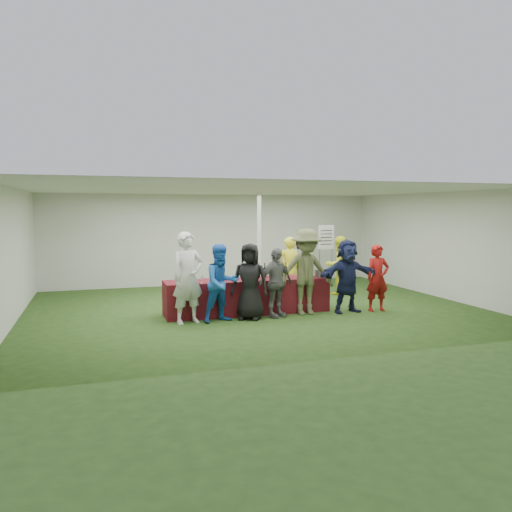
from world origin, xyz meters
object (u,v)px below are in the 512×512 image
object	(u,v)px
dump_bucket	(319,273)
customer_5	(347,276)
serving_table	(247,296)
staff_back	(339,265)
customer_0	(188,278)
staff_pourer	(289,268)
customer_1	(222,283)
wine_list_sign	(326,242)
customer_4	(306,272)
customer_2	(250,281)
customer_6	(378,278)
customer_3	(276,283)

from	to	relation	value
dump_bucket	customer_5	xyz separation A→B (m)	(0.50, -0.39, -0.03)
serving_table	staff_back	bearing A→B (deg)	27.33
staff_back	customer_0	xyz separation A→B (m)	(-4.42, -2.13, 0.14)
customer_5	staff_back	bearing A→B (deg)	62.08
staff_pourer	customer_1	size ratio (longest dim) A/B	1.00
serving_table	customer_1	bearing A→B (deg)	-138.92
staff_pourer	customer_1	xyz separation A→B (m)	(-2.20, -1.91, -0.00)
wine_list_sign	staff_back	world-z (taller)	wine_list_sign
customer_0	customer_5	world-z (taller)	customer_0
customer_1	customer_0	bearing A→B (deg)	159.33
customer_0	staff_back	bearing A→B (deg)	9.31
wine_list_sign	customer_4	distance (m)	3.97
dump_bucket	customer_2	distance (m)	1.78
serving_table	customer_6	bearing A→B (deg)	-13.55
dump_bucket	staff_pourer	bearing A→B (deg)	95.70
customer_1	customer_3	bearing A→B (deg)	-12.50
staff_pourer	staff_back	bearing A→B (deg)	-168.13
dump_bucket	staff_back	size ratio (longest dim) A/B	0.14
customer_0	customer_1	xyz separation A→B (m)	(0.67, -0.06, -0.13)
customer_0	customer_2	xyz separation A→B (m)	(1.28, -0.02, -0.13)
wine_list_sign	customer_0	size ratio (longest dim) A/B	0.99
serving_table	staff_back	xyz separation A→B (m)	(3.02, 1.56, 0.40)
customer_2	customer_3	world-z (taller)	customer_2
serving_table	dump_bucket	bearing A→B (deg)	-7.76
customer_6	customer_5	bearing A→B (deg)	177.16
customer_0	customer_2	distance (m)	1.29
staff_pourer	customer_3	bearing A→B (deg)	62.33
customer_2	serving_table	bearing A→B (deg)	107.65
staff_back	customer_0	distance (m)	4.91
wine_list_sign	customer_1	distance (m)	5.31
serving_table	staff_pourer	bearing A→B (deg)	40.79
staff_pourer	customer_6	bearing A→B (deg)	126.08
wine_list_sign	customer_0	xyz separation A→B (m)	(-4.66, -3.41, -0.40)
staff_pourer	customer_6	distance (m)	2.37
dump_bucket	customer_4	size ratio (longest dim) A/B	0.12
customer_6	customer_0	bearing A→B (deg)	-178.37
customer_6	customer_4	bearing A→B (deg)	177.61
wine_list_sign	customer_6	size ratio (longest dim) A/B	1.21
wine_list_sign	customer_3	bearing A→B (deg)	-129.38
customer_5	customer_6	distance (m)	0.72
customer_4	customer_5	bearing A→B (deg)	-0.67
staff_back	customer_1	xyz separation A→B (m)	(-3.75, -2.20, 0.01)
customer_0	customer_4	xyz separation A→B (m)	(2.57, 0.05, 0.01)
customer_6	serving_table	bearing A→B (deg)	169.49
customer_5	customer_6	xyz separation A→B (m)	(0.71, -0.07, -0.06)
staff_pourer	customer_3	distance (m)	2.12
wine_list_sign	customer_4	xyz separation A→B (m)	(-2.08, -3.35, -0.39)
customer_4	dump_bucket	bearing A→B (deg)	38.56
serving_table	customer_6	world-z (taller)	customer_6
staff_pourer	customer_2	xyz separation A→B (m)	(-1.59, -1.86, -0.00)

